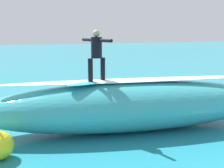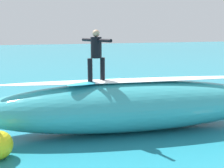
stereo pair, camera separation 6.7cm
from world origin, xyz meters
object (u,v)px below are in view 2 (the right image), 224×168
object	(u,v)px
surfboard_paddling	(123,104)
surfer_paddling	(120,100)
surfer_riding	(96,51)
surfboard_riding	(97,82)

from	to	relation	value
surfboard_paddling	surfer_paddling	bearing A→B (deg)	180.00
surfboard_paddling	surfer_paddling	xyz separation A→B (m)	(0.11, -0.08, 0.18)
surfer_riding	surfboard_paddling	bearing A→B (deg)	-144.57
surfboard_riding	surfer_paddling	distance (m)	3.70
surfboard_riding	surfer_riding	bearing A→B (deg)	0.00
surfboard_riding	surfboard_paddling	size ratio (longest dim) A/B	0.99
surfer_riding	surfboard_riding	bearing A→B (deg)	0.00
surfboard_riding	surfboard_paddling	world-z (taller)	surfboard_riding
surfboard_riding	surfer_riding	size ratio (longest dim) A/B	1.33
surfer_riding	surfboard_paddling	size ratio (longest dim) A/B	0.74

